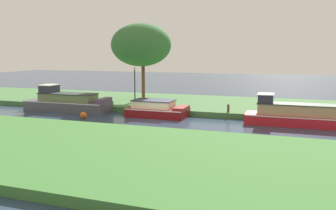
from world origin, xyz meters
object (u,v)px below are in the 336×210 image
at_px(lamp_post, 135,82).
at_px(channel_buoy, 83,115).
at_px(maroon_cruiser, 157,109).
at_px(willow_tree_left, 141,45).
at_px(mooring_post_far, 171,105).
at_px(mooring_post_near, 228,108).
at_px(red_narrowboat, 304,116).
at_px(slate_barge, 68,102).

distance_m(lamp_post, channel_buoy, 5.30).
bearing_deg(lamp_post, maroon_cruiser, -35.35).
distance_m(willow_tree_left, lamp_post, 4.69).
bearing_deg(mooring_post_far, maroon_cruiser, -116.74).
xyz_separation_m(maroon_cruiser, lamp_post, (-2.66, 1.88, 1.85)).
relative_size(lamp_post, mooring_post_near, 5.63).
relative_size(red_narrowboat, lamp_post, 2.42).
relative_size(maroon_cruiser, mooring_post_near, 7.81).
bearing_deg(red_narrowboat, maroon_cruiser, 180.00).
bearing_deg(mooring_post_near, lamp_post, 175.64).
bearing_deg(slate_barge, mooring_post_far, 8.70).
xyz_separation_m(lamp_post, channel_buoy, (-2.08, -4.37, -2.15)).
bearing_deg(maroon_cruiser, channel_buoy, -152.30).
bearing_deg(willow_tree_left, maroon_cruiser, -56.12).
bearing_deg(willow_tree_left, mooring_post_near, -25.09).
height_order(slate_barge, maroon_cruiser, slate_barge).
relative_size(red_narrowboat, mooring_post_near, 13.63).
bearing_deg(willow_tree_left, lamp_post, -74.90).
bearing_deg(mooring_post_far, lamp_post, 169.92).
xyz_separation_m(red_narrowboat, mooring_post_far, (-9.51, 1.30, 0.01)).
bearing_deg(slate_barge, mooring_post_near, 5.74).
bearing_deg(mooring_post_near, maroon_cruiser, -165.65).
xyz_separation_m(lamp_post, mooring_post_far, (3.31, -0.59, -1.71)).
bearing_deg(willow_tree_left, channel_buoy, -98.34).
bearing_deg(lamp_post, slate_barge, -159.95).
bearing_deg(mooring_post_far, red_narrowboat, -7.76).
height_order(red_narrowboat, mooring_post_far, red_narrowboat).
distance_m(slate_barge, willow_tree_left, 8.29).
bearing_deg(channel_buoy, willow_tree_left, 81.66).
distance_m(maroon_cruiser, mooring_post_far, 1.46).
height_order(willow_tree_left, mooring_post_far, willow_tree_left).
height_order(maroon_cruiser, lamp_post, lamp_post).
height_order(maroon_cruiser, willow_tree_left, willow_tree_left).
bearing_deg(red_narrowboat, mooring_post_far, 172.24).
height_order(red_narrowboat, maroon_cruiser, red_narrowboat).
relative_size(slate_barge, mooring_post_near, 12.69).
distance_m(red_narrowboat, mooring_post_near, 5.26).
relative_size(red_narrowboat, maroon_cruiser, 1.75).
bearing_deg(lamp_post, channel_buoy, -115.48).
distance_m(red_narrowboat, mooring_post_far, 9.60).
xyz_separation_m(slate_barge, willow_tree_left, (4.23, 5.35, 4.71)).
xyz_separation_m(red_narrowboat, maroon_cruiser, (-10.17, 0.00, -0.13)).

